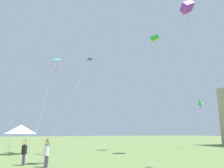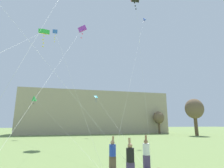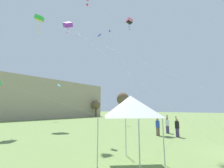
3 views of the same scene
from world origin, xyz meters
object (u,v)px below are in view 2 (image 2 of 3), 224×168
(kite_cyan_delta_5, at_px, (96,97))
(person_blue_shirt, at_px, (113,154))
(kite_blue_diamond_10, at_px, (144,19))
(person_white_shirt, at_px, (146,152))
(kite_green_diamond_4, at_px, (34,98))
(kite_green_box_2, at_px, (44,32))
(kite_blue_delta_7, at_px, (55,34))
(person_black_shirt, at_px, (130,159))
(kite_purple_box_1, at_px, (82,29))

(kite_cyan_delta_5, bearing_deg, person_blue_shirt, -96.85)
(kite_blue_diamond_10, bearing_deg, person_white_shirt, -116.69)
(kite_green_diamond_4, bearing_deg, kite_green_box_2, -77.33)
(person_blue_shirt, xyz_separation_m, kite_green_diamond_4, (-8.60, 23.35, 6.12))
(person_white_shirt, distance_m, kite_blue_delta_7, 11.99)
(kite_cyan_delta_5, bearing_deg, person_black_shirt, -95.40)
(person_blue_shirt, bearing_deg, person_white_shirt, 73.88)
(person_black_shirt, bearing_deg, kite_green_box_2, 40.45)
(person_white_shirt, bearing_deg, kite_blue_delta_7, -70.61)
(kite_blue_diamond_10, bearing_deg, kite_purple_box_1, 177.74)
(kite_green_diamond_4, xyz_separation_m, kite_blue_diamond_10, (18.52, -7.89, 13.97))
(kite_purple_box_1, distance_m, kite_blue_delta_7, 14.19)
(person_blue_shirt, distance_m, kite_blue_diamond_10, 27.23)
(person_black_shirt, xyz_separation_m, kite_purple_box_1, (-1.49, 17.63, 16.82))
(kite_green_diamond_4, bearing_deg, person_white_shirt, -65.65)
(kite_blue_delta_7, bearing_deg, kite_green_diamond_4, 103.34)
(kite_green_diamond_4, bearing_deg, person_blue_shirt, -69.78)
(person_blue_shirt, height_order, kite_green_diamond_4, kite_green_diamond_4)
(kite_green_diamond_4, distance_m, kite_blue_delta_7, 19.92)
(kite_cyan_delta_5, bearing_deg, kite_green_diamond_4, -174.60)
(person_white_shirt, bearing_deg, person_blue_shirt, -39.99)
(person_black_shirt, height_order, kite_green_diamond_4, kite_green_diamond_4)
(person_blue_shirt, height_order, kite_blue_delta_7, kite_blue_delta_7)
(kite_blue_delta_7, bearing_deg, kite_green_box_2, 103.92)
(kite_purple_box_1, height_order, kite_blue_delta_7, kite_purple_box_1)
(person_white_shirt, distance_m, kite_green_box_2, 22.47)
(person_black_shirt, relative_size, kite_blue_delta_7, 0.18)
(person_black_shirt, relative_size, kite_cyan_delta_5, 0.08)
(person_black_shirt, distance_m, person_white_shirt, 2.22)
(kite_purple_box_1, height_order, kite_green_box_2, kite_purple_box_1)
(person_white_shirt, bearing_deg, kite_purple_box_1, -113.99)
(kite_blue_diamond_10, bearing_deg, person_blue_shirt, -122.68)
(kite_green_diamond_4, relative_size, kite_cyan_delta_5, 0.94)
(person_blue_shirt, xyz_separation_m, kite_blue_delta_7, (-4.06, 4.22, 9.34))
(person_blue_shirt, xyz_separation_m, kite_green_box_2, (-6.59, 14.44, 14.72))
(person_black_shirt, distance_m, kite_cyan_delta_5, 27.19)
(kite_green_box_2, height_order, kite_blue_diamond_10, kite_blue_diamond_10)
(kite_green_box_2, distance_m, kite_green_diamond_4, 12.54)
(kite_blue_diamond_10, bearing_deg, kite_cyan_delta_5, 127.89)
(kite_green_box_2, xyz_separation_m, kite_cyan_delta_5, (9.53, 10.00, -7.78))
(kite_cyan_delta_5, distance_m, kite_blue_diamond_10, 17.39)
(person_black_shirt, bearing_deg, person_blue_shirt, 31.76)
(person_blue_shirt, distance_m, kite_green_diamond_4, 25.63)
(kite_blue_delta_7, bearing_deg, person_blue_shirt, -46.10)
(person_blue_shirt, bearing_deg, kite_purple_box_1, 172.74)
(kite_green_box_2, height_order, kite_cyan_delta_5, kite_green_box_2)
(person_black_shirt, distance_m, kite_purple_box_1, 24.41)
(kite_purple_box_1, relative_size, kite_blue_delta_7, 2.18)
(person_blue_shirt, distance_m, kite_green_box_2, 21.64)
(kite_cyan_delta_5, bearing_deg, person_white_shirt, -92.05)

